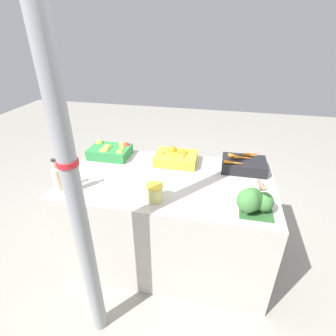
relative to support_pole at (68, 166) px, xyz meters
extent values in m
plane|color=gray|center=(0.34, 0.79, -1.33)|extent=(10.00, 10.00, 0.00)
cube|color=#B7B2A8|center=(0.34, 0.79, -0.91)|extent=(1.71, 0.95, 0.84)
cylinder|color=gray|center=(0.00, 0.00, 0.00)|extent=(0.10, 0.10, 2.66)
cylinder|color=red|center=(0.00, 0.00, 0.02)|extent=(0.11, 0.11, 0.03)
cube|color=#2D8442|center=(-0.29, 1.08, -0.45)|extent=(0.37, 0.27, 0.09)
sphere|color=#9EBC42|center=(-0.16, 1.00, -0.41)|extent=(0.08, 0.08, 0.08)
sphere|color=#9EBC42|center=(-0.17, 1.10, -0.41)|extent=(0.06, 0.06, 0.06)
sphere|color=red|center=(-0.15, 1.17, -0.41)|extent=(0.07, 0.07, 0.07)
sphere|color=#9EBC42|center=(-0.30, 1.08, -0.41)|extent=(0.07, 0.07, 0.07)
sphere|color=#9EBC42|center=(-0.43, 1.16, -0.40)|extent=(0.07, 0.07, 0.07)
sphere|color=#9EBC42|center=(-0.30, 1.00, -0.41)|extent=(0.07, 0.07, 0.07)
sphere|color=#9EBC42|center=(-0.31, 1.06, -0.40)|extent=(0.07, 0.07, 0.07)
sphere|color=#9EBC42|center=(-0.20, 1.17, -0.41)|extent=(0.07, 0.07, 0.07)
sphere|color=#9EBC42|center=(-0.32, 1.00, -0.41)|extent=(0.08, 0.08, 0.08)
cube|color=gold|center=(0.35, 1.08, -0.45)|extent=(0.37, 0.27, 0.09)
sphere|color=orange|center=(0.37, 1.05, -0.41)|extent=(0.08, 0.08, 0.08)
sphere|color=orange|center=(0.41, 1.03, -0.41)|extent=(0.08, 0.08, 0.08)
sphere|color=orange|center=(0.40, 1.10, -0.41)|extent=(0.08, 0.08, 0.08)
sphere|color=orange|center=(0.22, 1.05, -0.41)|extent=(0.08, 0.08, 0.08)
sphere|color=orange|center=(0.31, 1.14, -0.40)|extent=(0.09, 0.09, 0.09)
sphere|color=orange|center=(0.42, 1.10, -0.41)|extent=(0.08, 0.08, 0.08)
cube|color=black|center=(0.95, 1.08, -0.45)|extent=(0.37, 0.27, 0.09)
cone|color=orange|center=(0.89, 1.11, -0.39)|extent=(0.16, 0.07, 0.03)
cone|color=orange|center=(0.94, 1.08, -0.38)|extent=(0.16, 0.04, 0.03)
cone|color=orange|center=(1.01, 1.18, -0.38)|extent=(0.16, 0.08, 0.02)
cone|color=orange|center=(0.89, 1.11, -0.39)|extent=(0.14, 0.04, 0.02)
cone|color=orange|center=(0.86, 0.98, -0.38)|extent=(0.17, 0.04, 0.03)
cone|color=orange|center=(1.01, 1.17, -0.39)|extent=(0.13, 0.03, 0.03)
cube|color=#2D602D|center=(1.01, 0.48, -0.49)|extent=(0.22, 0.18, 0.01)
ellipsoid|color=#427F3D|center=(0.95, 0.45, -0.38)|extent=(0.14, 0.14, 0.17)
cylinder|color=#B2C693|center=(0.95, 0.45, -0.47)|extent=(0.03, 0.03, 0.02)
ellipsoid|color=#427F3D|center=(1.06, 0.49, -0.41)|extent=(0.12, 0.12, 0.14)
cylinder|color=#B2C693|center=(1.06, 0.49, -0.47)|extent=(0.03, 0.03, 0.02)
ellipsoid|color=#387033|center=(0.97, 0.48, -0.39)|extent=(0.15, 0.15, 0.17)
cylinder|color=#B2C693|center=(0.97, 0.48, -0.47)|extent=(0.03, 0.03, 0.02)
ellipsoid|color=#387033|center=(0.99, 0.50, -0.42)|extent=(0.10, 0.10, 0.11)
cylinder|color=#B2C693|center=(0.99, 0.50, -0.47)|extent=(0.03, 0.03, 0.02)
cylinder|color=beige|center=(-0.44, 0.46, -0.41)|extent=(0.07, 0.07, 0.17)
cone|color=beige|center=(-0.44, 0.46, -0.31)|extent=(0.07, 0.07, 0.02)
cylinder|color=beige|center=(-0.44, 0.46, -0.27)|extent=(0.03, 0.03, 0.05)
cylinder|color=#2D2D33|center=(-0.44, 0.46, -0.24)|extent=(0.03, 0.03, 0.01)
cylinder|color=gold|center=(-0.33, 0.46, -0.39)|extent=(0.06, 0.06, 0.21)
cone|color=gold|center=(-0.33, 0.46, -0.27)|extent=(0.06, 0.06, 0.02)
cylinder|color=gold|center=(-0.33, 0.46, -0.24)|extent=(0.03, 0.03, 0.04)
cylinder|color=gold|center=(-0.33, 0.46, -0.21)|extent=(0.03, 0.03, 0.01)
cylinder|color=#D1CC75|center=(0.31, 0.47, -0.43)|extent=(0.12, 0.12, 0.12)
cylinder|color=gold|center=(0.31, 0.47, -0.37)|extent=(0.12, 0.12, 0.01)
cube|color=#4C3D2D|center=(1.02, 0.46, -0.29)|extent=(0.02, 0.02, 0.01)
ellipsoid|color=#7A664C|center=(1.02, 0.46, -0.27)|extent=(0.05, 0.08, 0.04)
sphere|color=#897556|center=(1.03, 0.42, -0.26)|extent=(0.03, 0.03, 0.03)
cone|color=#4C3D28|center=(1.03, 0.41, -0.26)|extent=(0.01, 0.02, 0.01)
cube|color=#7A664C|center=(1.00, 0.51, -0.27)|extent=(0.03, 0.04, 0.01)
camera|label=1|loc=(0.73, -1.02, 0.62)|focal=28.00mm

